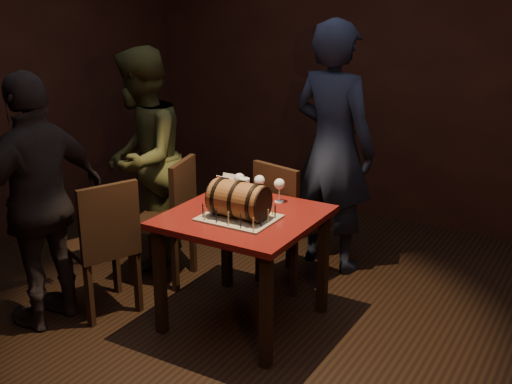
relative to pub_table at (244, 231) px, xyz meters
The scene contains 16 objects.
room_shell 0.78m from the pub_table, 52.66° to the right, with size 5.04×5.04×2.80m.
pub_table is the anchor object (origin of this frame).
cake_board 0.14m from the pub_table, 77.94° to the right, with size 0.45×0.35×0.01m, color gray.
barrel_cake 0.25m from the pub_table, 78.22° to the right, with size 0.40×0.24×0.24m.
birthday_candles 0.18m from the pub_table, 77.94° to the right, with size 0.40×0.30×0.09m.
wine_glass_left 0.42m from the pub_table, 126.14° to the left, with size 0.07×0.07×0.16m.
wine_glass_mid 0.39m from the pub_table, 102.53° to the left, with size 0.07×0.07×0.16m.
wine_glass_right 0.40m from the pub_table, 75.52° to the left, with size 0.07×0.07×0.16m.
pint_of_ale 0.33m from the pub_table, 120.63° to the left, with size 0.07×0.07×0.15m.
menu_card 0.46m from the pub_table, 137.74° to the left, with size 0.10×0.05×0.13m, color white, non-canonical shape.
chair_back 0.62m from the pub_table, 92.87° to the left, with size 0.48×0.48×0.93m.
chair_left_rear 0.83m from the pub_table, 161.39° to the left, with size 0.48×0.48×0.93m.
chair_left_front 0.92m from the pub_table, 156.65° to the right, with size 0.53×0.53×0.93m.
person_back 1.15m from the pub_table, 84.52° to the left, with size 0.69×0.45×1.89m, color black.
person_left_rear 1.25m from the pub_table, 160.22° to the left, with size 0.82×0.64×1.68m, color #383A1D.
person_left_front 1.28m from the pub_table, 150.82° to the right, with size 0.96×0.40×1.64m, color black.
Camera 1 is at (1.85, -3.03, 2.13)m, focal length 45.00 mm.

